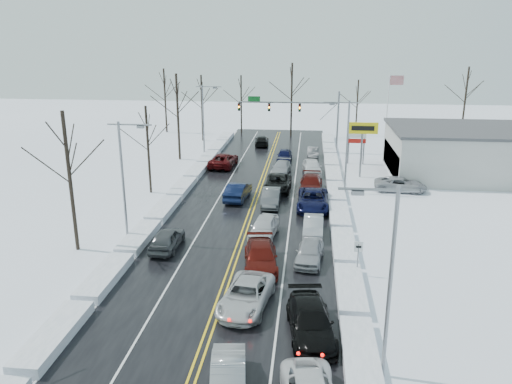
# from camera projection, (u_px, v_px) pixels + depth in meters

# --- Properties ---
(ground) EXTENTS (160.00, 160.00, 0.00)m
(ground) POSITION_uv_depth(u_px,v_px,m) (246.00, 226.00, 40.53)
(ground) COLOR white
(ground) RESTS_ON ground
(road_surface) EXTENTS (14.00, 84.00, 0.01)m
(road_surface) POSITION_uv_depth(u_px,v_px,m) (249.00, 217.00, 42.42)
(road_surface) COLOR black
(road_surface) RESTS_ON ground
(snow_bank_left) EXTENTS (1.65, 72.00, 0.59)m
(snow_bank_left) POSITION_uv_depth(u_px,v_px,m) (162.00, 214.00, 43.21)
(snow_bank_left) COLOR white
(snow_bank_left) RESTS_ON ground
(snow_bank_right) EXTENTS (1.65, 72.00, 0.59)m
(snow_bank_right) POSITION_uv_depth(u_px,v_px,m) (339.00, 221.00, 41.64)
(snow_bank_right) COLOR white
(snow_bank_right) RESTS_ON ground
(traffic_signal_mast) EXTENTS (13.28, 0.39, 8.00)m
(traffic_signal_mast) POSITION_uv_depth(u_px,v_px,m) (299.00, 111.00, 65.11)
(traffic_signal_mast) COLOR slate
(traffic_signal_mast) RESTS_ON ground
(tires_plus_sign) EXTENTS (3.20, 0.34, 6.00)m
(tires_plus_sign) POSITION_uv_depth(u_px,v_px,m) (362.00, 132.00, 53.14)
(tires_plus_sign) COLOR slate
(tires_plus_sign) RESTS_ON ground
(used_vehicles_sign) EXTENTS (2.20, 0.22, 4.65)m
(used_vehicles_sign) POSITION_uv_depth(u_px,v_px,m) (357.00, 137.00, 59.34)
(used_vehicles_sign) COLOR slate
(used_vehicles_sign) RESTS_ON ground
(speed_limit_sign) EXTENTS (0.55, 0.09, 2.35)m
(speed_limit_sign) POSITION_uv_depth(u_px,v_px,m) (358.00, 252.00, 31.60)
(speed_limit_sign) COLOR slate
(speed_limit_sign) RESTS_ON ground
(flagpole) EXTENTS (1.87, 1.20, 10.00)m
(flagpole) POSITION_uv_depth(u_px,v_px,m) (389.00, 106.00, 65.68)
(flagpole) COLOR silver
(flagpole) RESTS_ON ground
(dealership_building) EXTENTS (20.40, 12.40, 5.30)m
(dealership_building) POSITION_uv_depth(u_px,v_px,m) (485.00, 152.00, 54.35)
(dealership_building) COLOR #B9B9B4
(dealership_building) RESTS_ON ground
(streetlight_se) EXTENTS (3.20, 0.25, 9.00)m
(streetlight_se) POSITION_uv_depth(u_px,v_px,m) (387.00, 269.00, 21.01)
(streetlight_se) COLOR slate
(streetlight_se) RESTS_ON ground
(streetlight_ne) EXTENTS (3.20, 0.25, 9.00)m
(streetlight_ne) POSITION_uv_depth(u_px,v_px,m) (345.00, 139.00, 47.58)
(streetlight_ne) COLOR slate
(streetlight_ne) RESTS_ON ground
(streetlight_sw) EXTENTS (3.20, 0.25, 9.00)m
(streetlight_sw) POSITION_uv_depth(u_px,v_px,m) (125.00, 172.00, 36.01)
(streetlight_sw) COLOR slate
(streetlight_sw) RESTS_ON ground
(streetlight_nw) EXTENTS (3.20, 0.25, 9.00)m
(streetlight_nw) POSITION_uv_depth(u_px,v_px,m) (205.00, 115.00, 62.58)
(streetlight_nw) COLOR slate
(streetlight_nw) RESTS_ON ground
(tree_left_b) EXTENTS (4.00, 4.00, 10.00)m
(tree_left_b) POSITION_uv_depth(u_px,v_px,m) (67.00, 155.00, 33.94)
(tree_left_b) COLOR #2D231C
(tree_left_b) RESTS_ON ground
(tree_left_c) EXTENTS (3.40, 3.40, 8.50)m
(tree_left_c) POSITION_uv_depth(u_px,v_px,m) (147.00, 133.00, 47.44)
(tree_left_c) COLOR #2D231C
(tree_left_c) RESTS_ON ground
(tree_left_d) EXTENTS (4.20, 4.20, 10.50)m
(tree_left_d) POSITION_uv_depth(u_px,v_px,m) (177.00, 100.00, 60.38)
(tree_left_d) COLOR #2D231C
(tree_left_d) RESTS_ON ground
(tree_left_e) EXTENTS (3.80, 3.80, 9.50)m
(tree_left_e) POSITION_uv_depth(u_px,v_px,m) (202.00, 95.00, 71.94)
(tree_left_e) COLOR #2D231C
(tree_left_e) RESTS_ON ground
(tree_far_a) EXTENTS (4.00, 4.00, 10.00)m
(tree_far_a) POSITION_uv_depth(u_px,v_px,m) (165.00, 88.00, 78.27)
(tree_far_a) COLOR #2D231C
(tree_far_a) RESTS_ON ground
(tree_far_b) EXTENTS (3.60, 3.60, 9.00)m
(tree_far_b) POSITION_uv_depth(u_px,v_px,m) (241.00, 93.00, 78.19)
(tree_far_b) COLOR #2D231C
(tree_far_b) RESTS_ON ground
(tree_far_c) EXTENTS (4.40, 4.40, 11.00)m
(tree_far_c) POSITION_uv_depth(u_px,v_px,m) (292.00, 85.00, 75.05)
(tree_far_c) COLOR #2D231C
(tree_far_c) RESTS_ON ground
(tree_far_d) EXTENTS (3.40, 3.40, 8.50)m
(tree_far_d) POSITION_uv_depth(u_px,v_px,m) (358.00, 97.00, 75.97)
(tree_far_d) COLOR #2D231C
(tree_far_d) RESTS_ON ground
(tree_far_e) EXTENTS (4.20, 4.20, 10.50)m
(tree_far_e) POSITION_uv_depth(u_px,v_px,m) (467.00, 88.00, 74.37)
(tree_far_e) COLOR #2D231C
(tree_far_e) RESTS_ON ground
(queued_car_2) EXTENTS (3.16, 5.60, 1.48)m
(queued_car_2) POSITION_uv_depth(u_px,v_px,m) (246.00, 307.00, 28.35)
(queued_car_2) COLOR silver
(queued_car_2) RESTS_ON ground
(queued_car_3) EXTENTS (2.82, 5.54, 1.54)m
(queued_car_3) POSITION_uv_depth(u_px,v_px,m) (261.00, 267.00, 33.19)
(queued_car_3) COLOR #51100A
(queued_car_3) RESTS_ON ground
(queued_car_4) EXTENTS (2.37, 4.78, 1.57)m
(queued_car_4) POSITION_uv_depth(u_px,v_px,m) (264.00, 237.00, 38.31)
(queued_car_4) COLOR silver
(queued_car_4) RESTS_ON ground
(queued_car_5) EXTENTS (1.59, 4.56, 1.50)m
(queued_car_5) POSITION_uv_depth(u_px,v_px,m) (271.00, 205.00, 45.46)
(queued_car_5) COLOR #44474A
(queued_car_5) RESTS_ON ground
(queued_car_6) EXTENTS (2.63, 5.46, 1.50)m
(queued_car_6) POSITION_uv_depth(u_px,v_px,m) (278.00, 190.00, 49.91)
(queued_car_6) COLOR black
(queued_car_6) RESTS_ON ground
(queued_car_7) EXTENTS (2.30, 4.76, 1.34)m
(queued_car_7) POSITION_uv_depth(u_px,v_px,m) (281.00, 173.00, 56.05)
(queued_car_7) COLOR #9A9CA1
(queued_car_7) RESTS_ON ground
(queued_car_8) EXTENTS (1.85, 4.38, 1.48)m
(queued_car_8) POSITION_uv_depth(u_px,v_px,m) (284.00, 161.00, 61.42)
(queued_car_8) COLOR black
(queued_car_8) RESTS_ON ground
(queued_car_11) EXTENTS (2.93, 5.68, 1.58)m
(queued_car_11) POSITION_uv_depth(u_px,v_px,m) (310.00, 335.00, 25.67)
(queued_car_11) COLOR black
(queued_car_11) RESTS_ON ground
(queued_car_12) EXTENTS (2.21, 4.51, 1.48)m
(queued_car_12) POSITION_uv_depth(u_px,v_px,m) (309.00, 262.00, 34.05)
(queued_car_12) COLOR #97999E
(queued_car_12) RESTS_ON ground
(queued_car_13) EXTENTS (1.61, 4.36, 1.42)m
(queued_car_13) POSITION_uv_depth(u_px,v_px,m) (313.00, 235.00, 38.67)
(queued_car_13) COLOR #999CA1
(queued_car_13) RESTS_ON ground
(queued_car_14) EXTENTS (2.83, 5.97, 1.65)m
(queued_car_14) POSITION_uv_depth(u_px,v_px,m) (313.00, 208.00, 44.58)
(queued_car_14) COLOR black
(queued_car_14) RESTS_ON ground
(queued_car_15) EXTENTS (2.32, 5.41, 1.55)m
(queued_car_15) POSITION_uv_depth(u_px,v_px,m) (311.00, 191.00, 49.50)
(queued_car_15) COLOR #470C09
(queued_car_15) RESTS_ON ground
(queued_car_16) EXTENTS (2.40, 5.04, 1.66)m
(queued_car_16) POSITION_uv_depth(u_px,v_px,m) (312.00, 174.00, 55.74)
(queued_car_16) COLOR white
(queued_car_16) RESTS_ON ground
(queued_car_17) EXTENTS (1.41, 4.02, 1.33)m
(queued_car_17) POSITION_uv_depth(u_px,v_px,m) (313.00, 158.00, 63.39)
(queued_car_17) COLOR #3F4144
(queued_car_17) RESTS_ON ground
(oncoming_car_0) EXTENTS (2.16, 5.09, 1.63)m
(oncoming_car_0) POSITION_uv_depth(u_px,v_px,m) (238.00, 199.00, 47.11)
(oncoming_car_0) COLOR black
(oncoming_car_0) RESTS_ON ground
(oncoming_car_1) EXTENTS (3.05, 5.97, 1.61)m
(oncoming_car_1) POSITION_uv_depth(u_px,v_px,m) (224.00, 167.00, 58.94)
(oncoming_car_1) COLOR #44090A
(oncoming_car_1) RESTS_ON ground
(oncoming_car_2) EXTENTS (2.26, 4.80, 1.35)m
(oncoming_car_2) POSITION_uv_depth(u_px,v_px,m) (262.00, 145.00, 70.45)
(oncoming_car_2) COLOR black
(oncoming_car_2) RESTS_ON ground
(oncoming_car_3) EXTENTS (1.89, 4.49, 1.52)m
(oncoming_car_3) POSITION_uv_depth(u_px,v_px,m) (168.00, 249.00, 36.15)
(oncoming_car_3) COLOR #45474B
(oncoming_car_3) RESTS_ON ground
(parked_car_0) EXTENTS (5.28, 2.83, 1.41)m
(parked_car_0) POSITION_uv_depth(u_px,v_px,m) (400.00, 191.00, 49.58)
(parked_car_0) COLOR #A4A6AC
(parked_car_0) RESTS_ON ground
(parked_car_1) EXTENTS (2.22, 5.01, 1.43)m
(parked_car_1) POSITION_uv_depth(u_px,v_px,m) (421.00, 178.00, 54.33)
(parked_car_1) COLOR #3E4143
(parked_car_1) RESTS_ON ground
(parked_car_2) EXTENTS (2.06, 4.38, 1.45)m
(parked_car_2) POSITION_uv_depth(u_px,v_px,m) (394.00, 166.00, 59.34)
(parked_car_2) COLOR black
(parked_car_2) RESTS_ON ground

